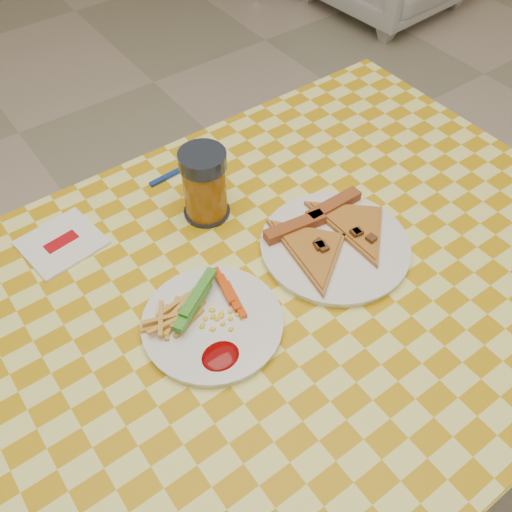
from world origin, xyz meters
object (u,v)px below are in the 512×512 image
object	(u,v)px
plate_right	(335,247)
table	(269,316)
plate_left	(213,324)
drink_glass	(205,185)

from	to	relation	value
plate_right	table	bearing A→B (deg)	-177.39
table	plate_left	size ratio (longest dim) A/B	5.80
plate_right	drink_glass	bearing A→B (deg)	122.03
plate_left	plate_right	size ratio (longest dim) A/B	0.85
table	plate_right	distance (m)	0.17
table	drink_glass	distance (m)	0.26
table	plate_left	bearing A→B (deg)	-179.01
plate_left	plate_right	xyz separation A→B (m)	(0.27, 0.01, 0.00)
table	plate_right	xyz separation A→B (m)	(0.15, 0.01, 0.08)
table	plate_right	bearing A→B (deg)	2.61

